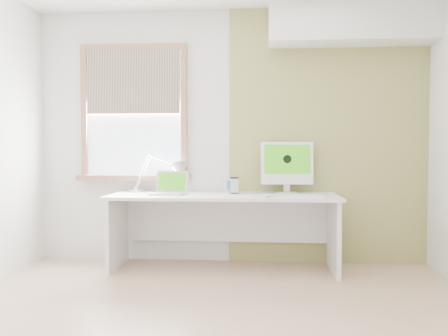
# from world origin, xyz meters

# --- Properties ---
(room) EXTENTS (4.04, 3.54, 2.64)m
(room) POSITION_xyz_m (0.00, 0.00, 1.30)
(room) COLOR tan
(room) RESTS_ON ground
(accent_wall) EXTENTS (2.00, 0.02, 2.60)m
(accent_wall) POSITION_xyz_m (1.00, 1.74, 1.30)
(accent_wall) COLOR #9C934D
(accent_wall) RESTS_ON room
(soffit) EXTENTS (1.60, 0.40, 0.42)m
(soffit) POSITION_xyz_m (1.20, 1.57, 2.40)
(soffit) COLOR white
(soffit) RESTS_ON room
(window) EXTENTS (1.20, 0.14, 1.42)m
(window) POSITION_xyz_m (-1.00, 1.71, 1.54)
(window) COLOR #8C5D46
(window) RESTS_ON room
(desk) EXTENTS (2.20, 0.70, 0.73)m
(desk) POSITION_xyz_m (-0.03, 1.44, 0.53)
(desk) COLOR white
(desk) RESTS_ON room
(desk_lamp) EXTENTS (0.67, 0.27, 0.37)m
(desk_lamp) POSITION_xyz_m (-0.58, 1.60, 0.93)
(desk_lamp) COLOR #B9BCBE
(desk_lamp) RESTS_ON desk
(laptop) EXTENTS (0.35, 0.29, 0.22)m
(laptop) POSITION_xyz_m (-0.55, 1.37, 0.79)
(laptop) COLOR #B9BCBE
(laptop) RESTS_ON desk
(phone_dock) EXTENTS (0.09, 0.09, 0.14)m
(phone_dock) POSITION_xyz_m (0.01, 1.56, 0.77)
(phone_dock) COLOR #B9BCBE
(phone_dock) RESTS_ON desk
(external_drive) EXTENTS (0.09, 0.13, 0.16)m
(external_drive) POSITION_xyz_m (0.06, 1.52, 0.81)
(external_drive) COLOR #B9BCBE
(external_drive) RESTS_ON desk
(imac) EXTENTS (0.52, 0.18, 0.51)m
(imac) POSITION_xyz_m (0.59, 1.61, 1.02)
(imac) COLOR #B9BCBE
(imac) RESTS_ON desk
(keyboard) EXTENTS (0.43, 0.15, 0.02)m
(keyboard) POSITION_xyz_m (0.71, 1.24, 0.74)
(keyboard) COLOR white
(keyboard) RESTS_ON desk
(mouse) EXTENTS (0.08, 0.11, 0.03)m
(mouse) POSITION_xyz_m (0.39, 1.18, 0.74)
(mouse) COLOR white
(mouse) RESTS_ON desk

